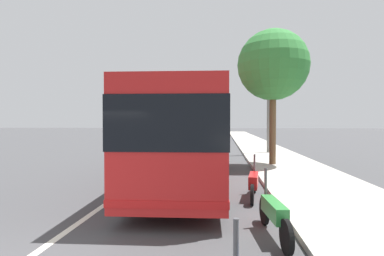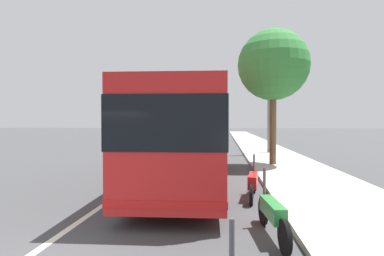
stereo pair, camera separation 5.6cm
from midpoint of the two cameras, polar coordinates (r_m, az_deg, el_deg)
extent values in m
cube|color=#B2ADA3|center=(13.49, 19.84, -8.17)|extent=(110.00, 3.60, 0.14)
cube|color=silver|center=(13.49, -7.81, -8.40)|extent=(110.00, 0.16, 0.01)
cube|color=red|center=(11.26, -0.89, -1.13)|extent=(10.87, 2.91, 2.88)
cube|color=black|center=(11.25, -0.89, 1.02)|extent=(10.91, 2.95, 1.14)
cube|color=red|center=(11.37, -0.88, -7.13)|extent=(10.90, 2.94, 0.16)
cylinder|color=black|center=(14.90, -4.20, -5.56)|extent=(1.01, 0.34, 1.00)
cylinder|color=black|center=(14.77, 4.59, -5.62)|extent=(1.01, 0.34, 1.00)
cylinder|color=black|center=(8.21, -10.90, -11.06)|extent=(1.01, 0.34, 1.00)
cylinder|color=black|center=(7.96, 5.43, -11.43)|extent=(1.01, 0.34, 1.00)
cylinder|color=#4C4C51|center=(3.39, 8.08, -22.28)|extent=(0.06, 0.06, 0.70)
cylinder|color=black|center=(6.97, 13.55, -15.01)|extent=(0.60, 0.14, 0.59)
cylinder|color=black|center=(5.59, 17.45, -19.17)|extent=(0.60, 0.14, 0.59)
cube|color=#338C3F|center=(6.20, 15.28, -14.67)|extent=(1.15, 0.36, 0.30)
cylinder|color=#4C4C51|center=(6.72, 13.81, -10.35)|extent=(0.06, 0.06, 0.70)
cylinder|color=black|center=(9.85, 11.87, -10.32)|extent=(0.57, 0.16, 0.56)
cylinder|color=black|center=(8.40, 11.41, -12.31)|extent=(0.57, 0.16, 0.56)
cube|color=red|center=(9.07, 11.66, -9.70)|extent=(1.13, 0.40, 0.36)
cylinder|color=#4C4C51|center=(9.64, 11.85, -6.95)|extent=(0.06, 0.06, 0.70)
cube|color=red|center=(39.02, -0.82, -1.29)|extent=(4.55, 2.13, 0.85)
cube|color=black|center=(38.93, -0.82, -0.23)|extent=(2.45, 1.83, 0.59)
cylinder|color=black|center=(37.54, 0.34, -1.81)|extent=(0.65, 0.26, 0.64)
cylinder|color=black|center=(37.62, -2.18, -1.81)|extent=(0.65, 0.26, 0.64)
cylinder|color=black|center=(40.46, 0.46, -1.60)|extent=(0.65, 0.26, 0.64)
cylinder|color=black|center=(40.54, -1.89, -1.60)|extent=(0.65, 0.26, 0.64)
cube|color=navy|center=(37.72, 3.86, -1.47)|extent=(4.42, 2.15, 0.71)
cube|color=black|center=(37.62, 3.87, -0.55)|extent=(2.12, 1.86, 0.51)
cylinder|color=black|center=(39.14, 2.54, -1.70)|extent=(0.65, 0.26, 0.64)
cylinder|color=black|center=(39.18, 5.08, -1.70)|extent=(0.65, 0.26, 0.64)
cylinder|color=black|center=(36.30, 2.54, -1.91)|extent=(0.65, 0.26, 0.64)
cylinder|color=black|center=(36.34, 5.28, -1.91)|extent=(0.65, 0.26, 0.64)
cube|color=red|center=(52.77, 4.47, -0.67)|extent=(4.46, 1.91, 0.85)
cube|color=black|center=(52.73, 4.47, 0.06)|extent=(2.40, 1.72, 0.50)
cylinder|color=black|center=(54.25, 3.61, -0.92)|extent=(0.64, 0.23, 0.64)
cylinder|color=black|center=(54.24, 5.35, -0.92)|extent=(0.64, 0.23, 0.64)
cylinder|color=black|center=(51.33, 3.55, -1.03)|extent=(0.64, 0.23, 0.64)
cylinder|color=black|center=(51.32, 5.39, -1.04)|extent=(0.64, 0.23, 0.64)
cylinder|color=brown|center=(15.49, 15.20, 0.26)|extent=(0.32, 0.32, 4.02)
sphere|color=#337F38|center=(15.74, 15.26, 11.48)|extent=(3.51, 3.51, 3.51)
cylinder|color=slate|center=(21.51, 14.56, 4.88)|extent=(0.27, 0.27, 7.32)
camera|label=1|loc=(0.03, -89.87, 0.00)|focal=28.11mm
camera|label=2|loc=(0.03, 90.13, 0.00)|focal=28.11mm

